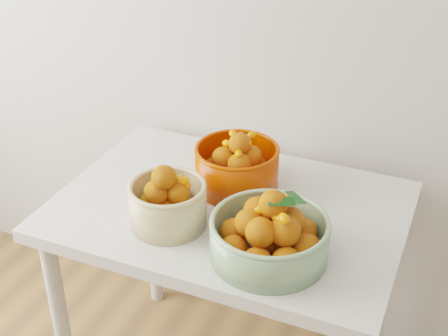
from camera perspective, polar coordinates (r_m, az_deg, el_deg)
The scene contains 4 objects.
table at distance 1.87m, azimuth 0.48°, elevation -5.84°, with size 1.00×0.70×0.75m.
bowl_cream at distance 1.71m, azimuth -5.17°, elevation -3.18°, with size 0.26×0.26×0.18m.
bowl_green at distance 1.59m, azimuth 4.24°, elevation -6.14°, with size 0.39×0.39×0.20m.
bowl_orange at distance 1.86m, azimuth 1.20°, elevation 0.12°, with size 0.33×0.33×0.18m.
Camera 1 is at (0.40, 0.21, 1.76)m, focal length 50.00 mm.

